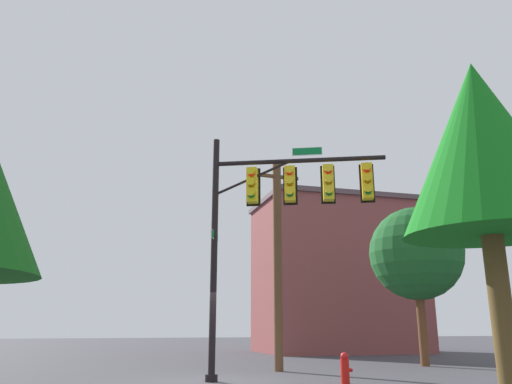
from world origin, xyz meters
TOP-DOWN VIEW (x-y plane):
  - ground_plane at (0.00, 0.00)m, footprint 120.00×120.00m
  - signal_pole_assembly at (1.95, -0.84)m, footprint 5.08×2.60m
  - utility_pole at (2.93, 2.79)m, footprint 1.80×0.32m
  - fire_hydrant at (3.46, -1.50)m, footprint 0.33×0.24m
  - tree_near at (9.28, 3.50)m, footprint 3.88×3.88m
  - tree_far at (4.03, -7.07)m, footprint 3.29×3.29m
  - brick_building at (10.66, 14.65)m, footprint 9.76×6.98m

SIDE VIEW (x-z plane):
  - ground_plane at x=0.00m, z-range 0.00..0.00m
  - fire_hydrant at x=3.46m, z-range 0.00..0.83m
  - utility_pole at x=2.93m, z-range 0.10..7.86m
  - tree_near at x=9.28m, z-range 1.26..7.71m
  - brick_building at x=10.66m, z-range 0.01..9.42m
  - tree_far at x=4.03m, z-range 1.55..8.40m
  - signal_pole_assembly at x=1.95m, z-range 1.56..8.90m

